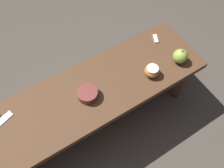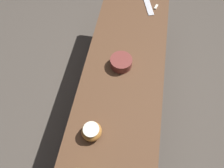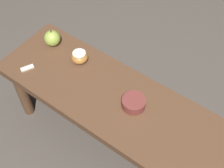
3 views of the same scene
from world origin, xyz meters
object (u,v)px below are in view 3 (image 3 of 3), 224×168
Objects in this scene: wooden_bench at (132,117)px; apple_whole at (52,38)px; apple_cut at (80,57)px; bowl at (134,103)px.

wooden_bench is 14.77× the size of apple_whole.
apple_whole reaches higher than wooden_bench.
apple_cut is at bearing 177.11° from apple_whole.
bowl is (-0.53, 0.07, -0.02)m from apple_whole.
apple_cut is (0.36, -0.08, 0.09)m from wooden_bench.
wooden_bench is at bearing 170.72° from apple_whole.
apple_whole is 0.18m from apple_cut.
wooden_bench is 0.08m from bowl.
apple_cut reaches higher than wooden_bench.
apple_whole is 1.13× the size of apple_cut.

